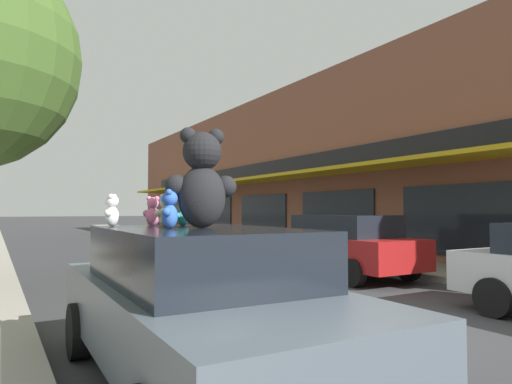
# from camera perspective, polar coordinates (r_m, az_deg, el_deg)

# --- Properties ---
(ground_plane) EXTENTS (260.00, 260.00, 0.00)m
(ground_plane) POSITION_cam_1_polar(r_m,az_deg,el_deg) (6.86, 15.11, -16.30)
(ground_plane) COLOR #333335
(storefront_row) EXTENTS (11.91, 37.51, 7.21)m
(storefront_row) POSITION_cam_1_polar(r_m,az_deg,el_deg) (24.87, 10.96, 2.20)
(storefront_row) COLOR brown
(storefront_row) RESTS_ON ground_plane
(plush_art_car) EXTENTS (2.04, 4.48, 1.49)m
(plush_art_car) POSITION_cam_1_polar(r_m,az_deg,el_deg) (4.54, -7.13, -13.49)
(plush_art_car) COLOR #4C5660
(plush_art_car) RESTS_ON ground_plane
(teddy_bear_giant) EXTENTS (0.75, 0.50, 0.99)m
(teddy_bear_giant) POSITION_cam_1_polar(r_m,az_deg,el_deg) (4.54, -6.79, 1.54)
(teddy_bear_giant) COLOR black
(teddy_bear_giant) RESTS_ON plush_art_car
(teddy_bear_blue) EXTENTS (0.23, 0.28, 0.38)m
(teddy_bear_blue) POSITION_cam_1_polar(r_m,az_deg,el_deg) (4.43, -10.75, -2.17)
(teddy_bear_blue) COLOR blue
(teddy_bear_blue) RESTS_ON plush_art_car
(teddy_bear_teal) EXTENTS (0.21, 0.15, 0.28)m
(teddy_bear_teal) POSITION_cam_1_polar(r_m,az_deg,el_deg) (5.10, -9.14, -2.73)
(teddy_bear_teal) COLOR teal
(teddy_bear_teal) RESTS_ON plush_art_car
(teddy_bear_cream) EXTENTS (0.26, 0.19, 0.35)m
(teddy_bear_cream) POSITION_cam_1_polar(r_m,az_deg,el_deg) (4.95, -11.25, -2.34)
(teddy_bear_cream) COLOR beige
(teddy_bear_cream) RESTS_ON plush_art_car
(teddy_bear_white) EXTENTS (0.21, 0.26, 0.35)m
(teddy_bear_white) POSITION_cam_1_polar(r_m,az_deg,el_deg) (5.14, -17.55, -2.25)
(teddy_bear_white) COLOR white
(teddy_bear_white) RESTS_ON plush_art_car
(teddy_bear_pink) EXTENTS (0.24, 0.21, 0.33)m
(teddy_bear_pink) POSITION_cam_1_polar(r_m,az_deg,el_deg) (5.28, -12.77, -2.38)
(teddy_bear_pink) COLOR pink
(teddy_bear_pink) RESTS_ON plush_art_car
(parked_car_far_center) EXTENTS (1.91, 4.01, 1.55)m
(parked_car_far_center) POSITION_cam_1_polar(r_m,az_deg,el_deg) (11.70, 11.10, -6.40)
(parked_car_far_center) COLOR maroon
(parked_car_far_center) RESTS_ON ground_plane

